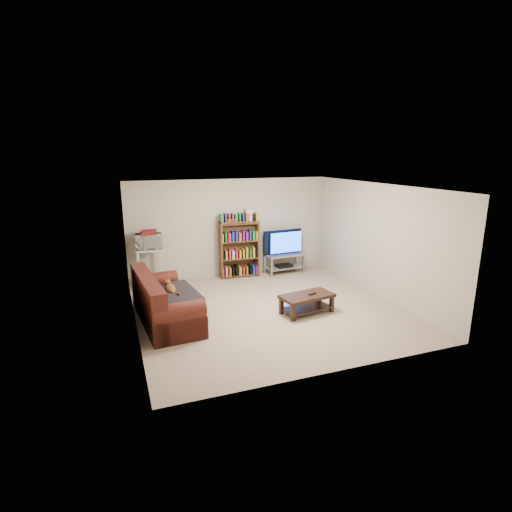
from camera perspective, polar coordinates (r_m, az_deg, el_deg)
name	(u,v)px	position (r m, az deg, el deg)	size (l,w,h in m)	color
floor	(268,309)	(7.97, 1.68, -7.59)	(5.00, 5.00, 0.00)	tan
ceiling	(269,187)	(7.42, 1.82, 9.87)	(5.00, 5.00, 0.00)	white
wall_back	(230,228)	(9.92, -3.67, 4.01)	(5.00, 5.00, 0.00)	beige
wall_front	(338,292)	(5.46, 11.64, -5.00)	(5.00, 5.00, 0.00)	beige
wall_left	(132,262)	(7.09, -17.35, -0.86)	(5.00, 5.00, 0.00)	beige
wall_right	(378,241)	(8.83, 16.98, 2.11)	(5.00, 5.00, 0.00)	beige
sofa	(162,305)	(7.50, -13.28, -6.86)	(1.08, 2.16, 0.89)	#4D1A13
blanket	(173,295)	(7.33, -11.74, -5.50)	(0.81, 1.04, 0.10)	black
cat	(171,289)	(7.49, -12.11, -4.61)	(0.23, 0.57, 0.17)	brown
coffee_table	(307,300)	(7.76, 7.27, -6.28)	(1.10, 0.67, 0.37)	black
remote	(312,294)	(7.74, 8.07, -5.39)	(0.17, 0.05, 0.02)	black
tv_stand	(284,260)	(10.25, 4.05, -0.60)	(1.02, 0.52, 0.50)	#999EA3
television	(285,242)	(10.14, 4.10, 1.94)	(1.07, 0.14, 0.61)	black
dvd_player	(284,266)	(10.29, 4.04, -1.39)	(0.40, 0.28, 0.06)	black
bookshelf	(239,248)	(9.85, -2.42, 1.10)	(0.98, 0.34, 1.40)	#4D311B
shelf_clutter	(243,217)	(9.74, -1.93, 5.65)	(0.72, 0.23, 0.28)	silver
microwave_stand	(150,263)	(9.31, -14.88, -0.96)	(0.61, 0.46, 0.93)	silver
microwave	(149,241)	(9.19, -15.08, 2.02)	(0.57, 0.39, 0.32)	silver
game_boxes	(148,233)	(9.15, -15.16, 3.14)	(0.34, 0.30, 0.05)	maroon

